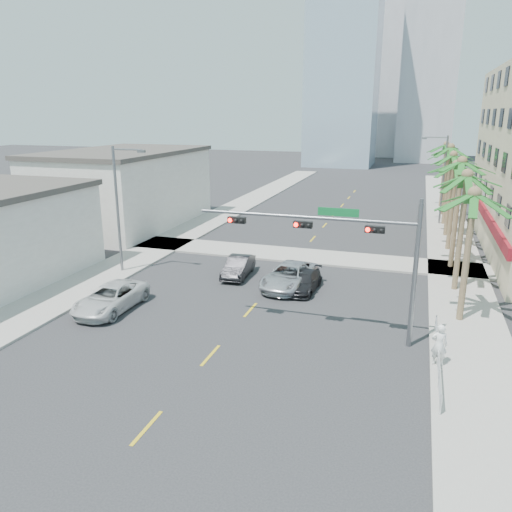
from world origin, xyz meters
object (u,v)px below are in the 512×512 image
at_px(car_parked_far, 111,298).
at_px(pedestrian, 439,345).
at_px(car_lane_left, 238,267).
at_px(car_lane_right, 304,281).
at_px(traffic_signal_mast, 349,243).
at_px(car_lane_center, 289,276).

height_order(car_parked_far, pedestrian, pedestrian).
bearing_deg(pedestrian, car_lane_left, -40.33).
xyz_separation_m(car_lane_right, pedestrian, (8.07, -8.14, 0.51)).
relative_size(traffic_signal_mast, car_lane_left, 2.60).
bearing_deg(car_lane_right, car_lane_center, 165.63).
bearing_deg(traffic_signal_mast, pedestrian, -21.86).
relative_size(traffic_signal_mast, car_lane_center, 1.97).
height_order(traffic_signal_mast, car_lane_right, traffic_signal_mast).
height_order(car_lane_left, car_lane_center, car_lane_center).
distance_m(traffic_signal_mast, car_lane_right, 8.51).
relative_size(car_lane_left, pedestrian, 2.18).
distance_m(car_lane_left, car_lane_center, 4.18).
distance_m(car_parked_far, car_lane_left, 9.62).
bearing_deg(car_lane_left, car_lane_right, -20.09).
distance_m(car_lane_left, pedestrian, 16.27).
bearing_deg(car_lane_center, car_parked_far, -134.67).
bearing_deg(traffic_signal_mast, car_lane_left, 137.90).
distance_m(car_lane_center, car_lane_right, 1.10).
bearing_deg(traffic_signal_mast, car_parked_far, -178.08).
bearing_deg(car_parked_far, pedestrian, -3.93).
distance_m(traffic_signal_mast, car_parked_far, 14.26).
bearing_deg(car_parked_far, car_lane_center, 38.66).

